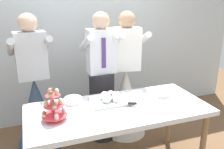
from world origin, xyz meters
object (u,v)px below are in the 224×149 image
object	(u,v)px
dessert_table	(118,114)
cupcake_stand	(54,108)
plate_stack	(161,93)
person_bride	(126,93)
person_guest	(36,105)
round_cake	(73,101)
main_cake_tray	(111,98)
person_groom	(102,85)

from	to	relation	value
dessert_table	cupcake_stand	distance (m)	0.66
dessert_table	plate_stack	distance (m)	0.58
person_bride	person_guest	xyz separation A→B (m)	(-1.15, 0.04, 0.00)
person_guest	cupcake_stand	bearing A→B (deg)	-80.53
cupcake_stand	round_cake	bearing A→B (deg)	51.52
cupcake_stand	plate_stack	size ratio (longest dim) A/B	1.69
person_guest	main_cake_tray	bearing A→B (deg)	-40.43
round_cake	person_guest	xyz separation A→B (m)	(-0.36, 0.53, -0.22)
plate_stack	round_cake	world-z (taller)	round_cake
main_cake_tray	person_groom	distance (m)	0.58
dessert_table	person_bride	xyz separation A→B (m)	(0.39, 0.73, -0.12)
person_bride	cupcake_stand	bearing A→B (deg)	-142.95
cupcake_stand	plate_stack	bearing A→B (deg)	7.70
cupcake_stand	main_cake_tray	world-z (taller)	cupcake_stand
person_bride	person_guest	size ratio (longest dim) A/B	1.00
main_cake_tray	person_groom	world-z (taller)	person_groom
dessert_table	person_guest	distance (m)	1.09
round_cake	person_groom	bearing A→B (deg)	46.26
main_cake_tray	person_guest	distance (m)	0.99
main_cake_tray	person_bride	size ratio (longest dim) A/B	0.26
round_cake	cupcake_stand	bearing A→B (deg)	-128.48
cupcake_stand	round_cake	world-z (taller)	cupcake_stand
person_bride	person_guest	world-z (taller)	same
dessert_table	cupcake_stand	world-z (taller)	cupcake_stand
main_cake_tray	round_cake	xyz separation A→B (m)	(-0.37, 0.09, -0.01)
main_cake_tray	person_guest	xyz separation A→B (m)	(-0.73, 0.62, -0.23)
dessert_table	plate_stack	xyz separation A→B (m)	(0.56, 0.12, 0.10)
plate_stack	dessert_table	bearing A→B (deg)	-167.68
round_cake	person_guest	bearing A→B (deg)	123.85
dessert_table	main_cake_tray	size ratio (longest dim) A/B	4.23
round_cake	person_bride	world-z (taller)	person_bride
plate_stack	round_cake	xyz separation A→B (m)	(-0.96, 0.12, 0.00)
dessert_table	plate_stack	bearing A→B (deg)	12.32
round_cake	person_groom	xyz separation A→B (m)	(0.46, 0.48, -0.06)
dessert_table	person_bride	world-z (taller)	person_bride
main_cake_tray	person_groom	bearing A→B (deg)	81.90
person_groom	person_guest	bearing A→B (deg)	176.24
dessert_table	plate_stack	world-z (taller)	plate_stack
person_bride	plate_stack	bearing A→B (deg)	-74.22
round_cake	main_cake_tray	bearing A→B (deg)	-13.84
cupcake_stand	round_cake	xyz separation A→B (m)	(0.22, 0.28, -0.09)
cupcake_stand	person_groom	size ratio (longest dim) A/B	0.18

